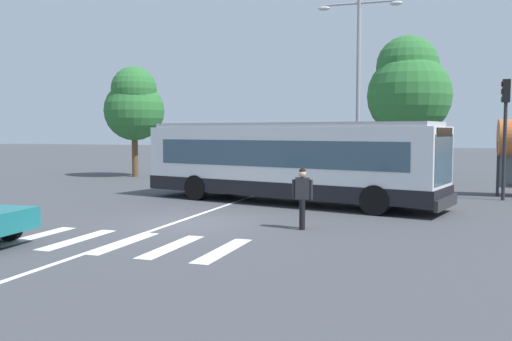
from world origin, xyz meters
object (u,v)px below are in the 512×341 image
(parked_car_black, at_px, (302,167))
(traffic_light_far_corner, at_px, (505,120))
(twin_arm_street_lamp, at_px, (358,74))
(city_transit_bus, at_px, (288,162))
(background_tree_left, at_px, (134,105))
(background_tree_right, at_px, (409,87))
(pedestrian_crossing_street, at_px, (302,195))
(parked_car_champagne, at_px, (255,166))
(parked_car_silver, at_px, (353,168))

(parked_car_black, distance_m, traffic_light_far_corner, 11.63)
(parked_car_black, height_order, twin_arm_street_lamp, twin_arm_street_lamp)
(traffic_light_far_corner, relative_size, twin_arm_street_lamp, 0.53)
(city_transit_bus, xyz_separation_m, parked_car_black, (-1.79, 9.53, -0.82))
(background_tree_left, height_order, background_tree_right, background_tree_right)
(pedestrian_crossing_street, relative_size, background_tree_left, 0.26)
(parked_car_champagne, relative_size, parked_car_black, 1.00)
(traffic_light_far_corner, bearing_deg, city_transit_bus, -155.79)
(background_tree_right, bearing_deg, parked_car_black, -152.91)
(traffic_light_far_corner, height_order, twin_arm_street_lamp, twin_arm_street_lamp)
(parked_car_silver, xyz_separation_m, background_tree_right, (2.68, 2.67, 4.45))
(city_transit_bus, distance_m, traffic_light_far_corner, 8.80)
(parked_car_silver, bearing_deg, traffic_light_far_corner, -41.45)
(traffic_light_far_corner, distance_m, background_tree_left, 20.48)
(parked_car_champagne, xyz_separation_m, parked_car_silver, (5.55, 0.12, 0.00))
(parked_car_champagne, distance_m, background_tree_right, 9.76)
(background_tree_right, bearing_deg, parked_car_silver, -135.13)
(city_transit_bus, height_order, pedestrian_crossing_street, city_transit_bus)
(twin_arm_street_lamp, bearing_deg, background_tree_left, 171.18)
(pedestrian_crossing_street, distance_m, background_tree_left, 19.93)
(city_transit_bus, distance_m, parked_car_black, 9.73)
(parked_car_silver, xyz_separation_m, twin_arm_street_lamp, (0.69, -3.04, 4.71))
(parked_car_champagne, relative_size, parked_car_silver, 1.01)
(city_transit_bus, relative_size, parked_car_champagne, 2.60)
(city_transit_bus, relative_size, background_tree_right, 1.49)
(parked_car_silver, relative_size, twin_arm_street_lamp, 0.52)
(pedestrian_crossing_street, height_order, traffic_light_far_corner, traffic_light_far_corner)
(twin_arm_street_lamp, height_order, background_tree_right, twin_arm_street_lamp)
(twin_arm_street_lamp, bearing_deg, city_transit_bus, -104.18)
(background_tree_right, bearing_deg, parked_car_champagne, -161.28)
(parked_car_champagne, distance_m, background_tree_left, 8.19)
(pedestrian_crossing_street, relative_size, background_tree_right, 0.21)
(parked_car_silver, bearing_deg, background_tree_right, 44.87)
(city_transit_bus, height_order, background_tree_right, background_tree_right)
(parked_car_black, bearing_deg, parked_car_champagne, -179.96)
(city_transit_bus, height_order, parked_car_black, city_transit_bus)
(traffic_light_far_corner, relative_size, background_tree_right, 0.59)
(parked_car_champagne, bearing_deg, parked_car_black, 0.04)
(background_tree_left, bearing_deg, pedestrian_crossing_street, -45.39)
(twin_arm_street_lamp, bearing_deg, parked_car_silver, 102.71)
(background_tree_right, bearing_deg, background_tree_left, -166.96)
(pedestrian_crossing_street, xyz_separation_m, twin_arm_street_lamp, (-0.23, 11.88, 4.51))
(city_transit_bus, relative_size, pedestrian_crossing_street, 7.05)
(pedestrian_crossing_street, bearing_deg, parked_car_silver, 93.50)
(parked_car_champagne, relative_size, background_tree_left, 0.71)
(city_transit_bus, height_order, twin_arm_street_lamp, twin_arm_street_lamp)
(parked_car_silver, height_order, traffic_light_far_corner, traffic_light_far_corner)
(city_transit_bus, distance_m, pedestrian_crossing_street, 5.64)
(parked_car_black, distance_m, parked_car_silver, 2.77)
(background_tree_right, bearing_deg, city_transit_bus, -106.56)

